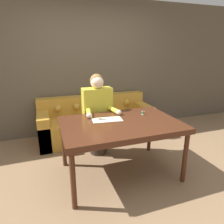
{
  "coord_description": "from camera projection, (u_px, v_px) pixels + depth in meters",
  "views": [
    {
      "loc": [
        -0.9,
        -2.11,
        1.67
      ],
      "look_at": [
        -0.05,
        0.3,
        0.86
      ],
      "focal_mm": 32.0,
      "sensor_mm": 36.0,
      "label": 1
    }
  ],
  "objects": [
    {
      "name": "ground_plane",
      "position": [
        123.0,
        179.0,
        2.69
      ],
      "size": [
        16.0,
        16.0,
        0.0
      ],
      "primitive_type": "plane",
      "color": "#846647"
    },
    {
      "name": "wall_back",
      "position": [
        89.0,
        68.0,
        3.97
      ],
      "size": [
        8.0,
        0.06,
        2.6
      ],
      "color": "brown",
      "rests_on": "ground_plane"
    },
    {
      "name": "dining_table",
      "position": [
        121.0,
        127.0,
        2.62
      ],
      "size": [
        1.54,
        1.02,
        0.76
      ],
      "color": "#472314",
      "rests_on": "ground_plane"
    },
    {
      "name": "couch",
      "position": [
        96.0,
        122.0,
        3.92
      ],
      "size": [
        2.14,
        0.78,
        0.79
      ],
      "color": "#B7842D",
      "rests_on": "ground_plane"
    },
    {
      "name": "person",
      "position": [
        98.0,
        115.0,
        3.18
      ],
      "size": [
        0.52,
        0.56,
        1.31
      ],
      "color": "#33281E",
      "rests_on": "ground_plane"
    },
    {
      "name": "pattern_paper_main",
      "position": [
        107.0,
        120.0,
        2.68
      ],
      "size": [
        0.42,
        0.24,
        0.0
      ],
      "color": "beige",
      "rests_on": "dining_table"
    },
    {
      "name": "scissors",
      "position": [
        104.0,
        120.0,
        2.68
      ],
      "size": [
        0.23,
        0.2,
        0.01
      ],
      "color": "silver",
      "rests_on": "dining_table"
    },
    {
      "name": "thread_spool",
      "position": [
        143.0,
        113.0,
        2.9
      ],
      "size": [
        0.04,
        0.04,
        0.05
      ],
      "color": "#338C4C",
      "rests_on": "dining_table"
    }
  ]
}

